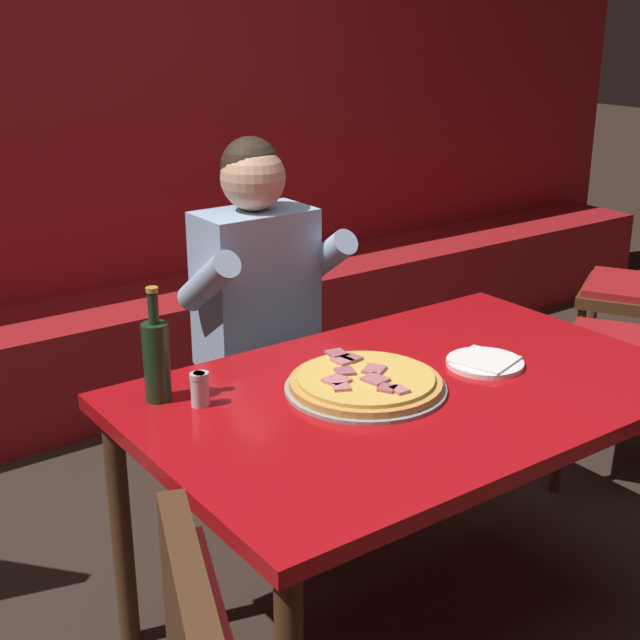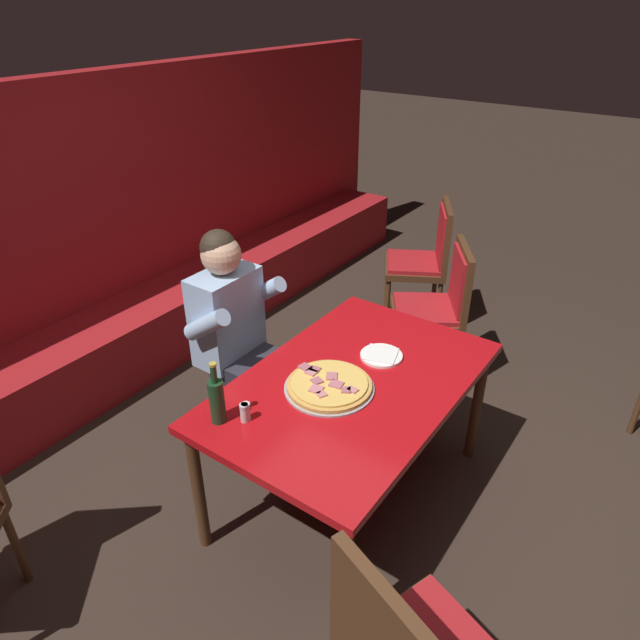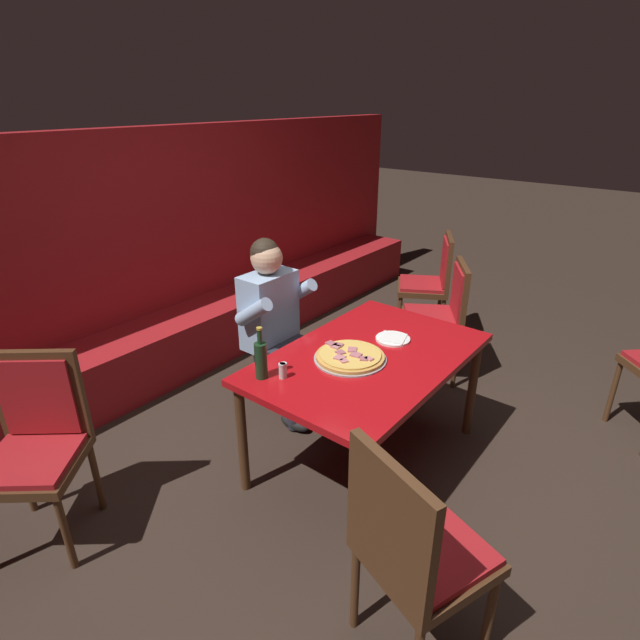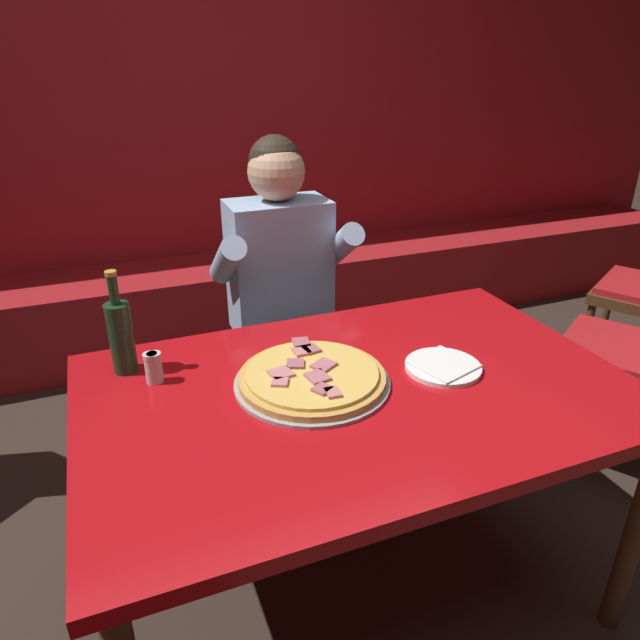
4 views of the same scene
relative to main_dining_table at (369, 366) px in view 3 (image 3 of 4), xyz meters
name	(u,v)px [view 3 (image 3 of 4)]	position (x,y,z in m)	size (l,w,h in m)	color
ground_plane	(364,457)	(0.00, 0.00, -0.67)	(24.00, 24.00, 0.00)	#33261E
booth_wall_panel	(144,253)	(0.00, 2.18, 0.28)	(6.80, 0.16, 1.90)	#A3191E
booth_bench	(179,343)	(0.00, 1.86, -0.44)	(6.46, 0.48, 0.46)	#A3191E
main_dining_table	(369,366)	(0.00, 0.00, 0.00)	(1.43, 0.92, 0.74)	#4C2D19
pizza	(350,356)	(-0.11, 0.06, 0.09)	(0.41, 0.41, 0.05)	#9E9EA3
plate_white_paper	(393,339)	(0.25, -0.01, 0.08)	(0.21, 0.21, 0.02)	white
beer_bottle	(261,359)	(-0.56, 0.31, 0.18)	(0.07, 0.07, 0.29)	#19381E
shaker_red_pepper_flakes	(284,371)	(-0.49, 0.22, 0.11)	(0.04, 0.04, 0.09)	silver
shaker_oregano	(282,372)	(-0.50, 0.22, 0.11)	(0.04, 0.04, 0.09)	silver
diner_seated_blue_shirt	(278,323)	(0.06, 0.76, 0.04)	(0.53, 0.53, 1.27)	black
dining_chair_side_aisle	(36,438)	(-1.47, 0.98, -0.10)	(0.62, 0.62, 0.99)	#4C2D19
dining_chair_near_right	(442,311)	(1.24, 0.12, -0.10)	(0.61, 0.61, 0.96)	#4C2D19
dining_chair_by_booth	(412,545)	(-0.91, -0.79, -0.07)	(0.57, 0.57, 1.02)	#4C2D19
dining_chair_near_left	(432,279)	(1.83, 0.51, -0.08)	(0.60, 0.60, 0.99)	#4C2D19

